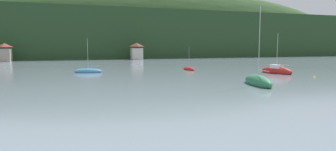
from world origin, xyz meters
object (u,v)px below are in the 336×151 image
at_px(sailboat_far_4, 189,69).
at_px(mooring_buoy_near, 314,77).
at_px(shore_building_west, 5,53).
at_px(sailboat_mid_7, 258,82).
at_px(shore_building_westcentral, 137,51).
at_px(sailboat_far_2, 276,71).
at_px(sailboat_far_8, 88,71).

xyz_separation_m(sailboat_far_4, mooring_buoy_near, (15.05, -19.89, -0.23)).
relative_size(shore_building_west, sailboat_mid_7, 0.56).
xyz_separation_m(shore_building_west, sailboat_mid_7, (45.63, -76.96, -2.58)).
bearing_deg(sailboat_mid_7, shore_building_west, 43.57).
bearing_deg(mooring_buoy_near, sailboat_far_4, 127.11).
xyz_separation_m(shore_building_westcentral, mooring_buoy_near, (15.59, -71.15, -3.16)).
relative_size(shore_building_west, sailboat_far_2, 0.76).
distance_m(shore_building_westcentral, sailboat_far_4, 51.34).
bearing_deg(mooring_buoy_near, shore_building_west, 130.50).
height_order(shore_building_westcentral, sailboat_far_4, shore_building_westcentral).
height_order(shore_building_westcentral, sailboat_far_2, sailboat_far_2).
distance_m(shore_building_westcentral, sailboat_far_2, 65.26).
bearing_deg(sailboat_far_2, mooring_buoy_near, -179.53).
distance_m(shore_building_west, mooring_buoy_near, 93.98).
xyz_separation_m(sailboat_far_2, mooring_buoy_near, (1.84, -7.41, -0.51)).
relative_size(shore_building_westcentral, mooring_buoy_near, 15.03).
xyz_separation_m(shore_building_westcentral, sailboat_far_4, (0.54, -51.26, -2.92)).
distance_m(sailboat_mid_7, sailboat_far_8, 33.52).
distance_m(sailboat_far_4, mooring_buoy_near, 24.95).
height_order(sailboat_far_2, sailboat_far_4, sailboat_far_2).
xyz_separation_m(shore_building_west, sailboat_far_8, (24.51, -50.93, -2.74)).
bearing_deg(shore_building_westcentral, sailboat_far_8, -112.42).
relative_size(shore_building_west, sailboat_far_4, 1.12).
bearing_deg(shore_building_west, mooring_buoy_near, -49.50).
relative_size(sailboat_mid_7, sailboat_far_8, 1.57).
bearing_deg(sailboat_mid_7, mooring_buoy_near, -57.28).
relative_size(sailboat_far_4, mooring_buoy_near, 12.86).
bearing_deg(shore_building_westcentral, sailboat_far_2, -77.83).
bearing_deg(sailboat_far_4, shore_building_west, -146.14).
relative_size(shore_building_westcentral, sailboat_far_4, 1.17).
relative_size(shore_building_west, sailboat_far_8, 0.87).
xyz_separation_m(sailboat_far_2, sailboat_far_4, (-13.21, 12.48, -0.27)).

